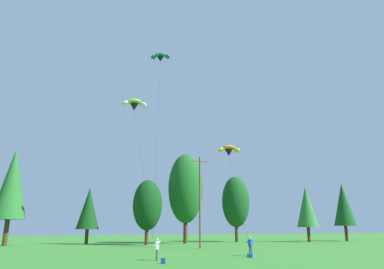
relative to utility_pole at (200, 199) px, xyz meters
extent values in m
cylinder|color=#472D19|center=(-23.20, 14.93, -4.19)|extent=(0.65, 0.65, 3.58)
cone|color=#236628|center=(-23.20, 14.93, 2.70)|extent=(4.63, 4.63, 10.20)
cylinder|color=#472D19|center=(-12.16, 16.42, -4.88)|extent=(0.53, 0.53, 2.22)
cone|color=#0F3D14|center=(-12.16, 16.42, -0.60)|extent=(3.48, 3.48, 6.32)
cylinder|color=#472D19|center=(-4.13, 10.84, -4.79)|extent=(0.54, 0.54, 2.38)
ellipsoid|color=#0F3D14|center=(-4.13, 10.84, -0.21)|extent=(4.37, 4.37, 7.47)
cylinder|color=#472D19|center=(2.96, 13.68, -4.16)|extent=(0.66, 0.66, 3.65)
ellipsoid|color=#19561E|center=(2.96, 13.68, 2.85)|extent=(5.73, 5.73, 11.42)
cylinder|color=#472D19|center=(13.38, 15.84, -4.54)|extent=(0.59, 0.59, 2.88)
ellipsoid|color=#144719|center=(13.38, 15.84, 1.00)|extent=(4.91, 4.91, 9.03)
cylinder|color=#472D19|center=(25.09, 11.03, -4.72)|extent=(0.55, 0.55, 2.52)
cone|color=#2D7033|center=(25.09, 11.03, 0.13)|extent=(3.74, 3.74, 7.18)
cylinder|color=#472D19|center=(34.09, 11.61, -4.60)|extent=(0.58, 0.58, 2.77)
cone|color=#144719|center=(34.09, 11.61, 0.72)|extent=(3.94, 3.94, 7.88)
cylinder|color=brown|center=(0.00, 0.00, -0.27)|extent=(0.26, 0.26, 11.43)
cube|color=brown|center=(0.00, 0.00, 4.85)|extent=(2.20, 0.14, 0.14)
cylinder|color=#4C4C51|center=(-9.28, -13.73, -5.57)|extent=(0.15, 0.15, 0.84)
cylinder|color=#4C4C51|center=(-9.25, -13.53, -5.57)|extent=(0.15, 0.15, 0.84)
cube|color=white|center=(-9.26, -13.63, -4.85)|extent=(0.29, 0.41, 0.60)
sphere|color=tan|center=(-9.26, -13.63, -4.41)|extent=(0.22, 0.22, 0.22)
cylinder|color=white|center=(-9.30, -13.87, -4.69)|extent=(0.53, 0.16, 0.35)
cylinder|color=white|center=(-9.23, -13.39, -4.69)|extent=(0.53, 0.16, 0.35)
cylinder|color=#4C4C51|center=(0.01, -12.39, -5.57)|extent=(0.16, 0.16, 0.84)
cylinder|color=#4C4C51|center=(-0.05, -12.20, -5.57)|extent=(0.16, 0.16, 0.84)
cube|color=blue|center=(-0.02, -12.30, -4.85)|extent=(0.34, 0.43, 0.60)
sphere|color=tan|center=(-0.02, -12.30, -4.41)|extent=(0.22, 0.22, 0.22)
cylinder|color=blue|center=(0.05, -12.53, -4.69)|extent=(0.53, 0.23, 0.35)
cylinder|color=blue|center=(-0.09, -12.07, -4.69)|extent=(0.53, 0.23, 0.35)
ellipsoid|color=#93D633|center=(-8.02, 4.49, 13.57)|extent=(2.10, 1.47, 0.85)
ellipsoid|color=white|center=(-6.76, 4.39, 13.21)|extent=(1.10, 1.18, 1.06)
ellipsoid|color=white|center=(-9.27, 4.59, 13.21)|extent=(1.24, 1.19, 1.06)
cone|color=black|center=(-8.01, 4.61, 12.79)|extent=(1.22, 1.22, 0.97)
cylinder|color=black|center=(-8.81, -4.49, 3.97)|extent=(1.62, 18.20, 16.68)
ellipsoid|color=orange|center=(4.37, 0.20, 7.04)|extent=(1.99, 1.44, 0.86)
ellipsoid|color=yellow|center=(5.47, -0.04, 6.72)|extent=(1.03, 1.07, 1.03)
ellipsoid|color=yellow|center=(3.26, 0.45, 6.72)|extent=(1.18, 1.09, 1.03)
cone|color=black|center=(4.39, 0.30, 6.34)|extent=(1.21, 1.21, 0.87)
cylinder|color=black|center=(2.02, -6.05, 0.77)|extent=(4.76, 12.70, 10.28)
ellipsoid|color=teal|center=(-6.30, -2.36, 17.78)|extent=(1.65, 1.38, 0.67)
ellipsoid|color=#0F666B|center=(-5.49, -2.72, 17.53)|extent=(0.92, 0.93, 0.80)
ellipsoid|color=#0F666B|center=(-7.11, -2.00, 17.53)|extent=(0.98, 0.97, 0.80)
cone|color=black|center=(-6.27, -2.29, 17.23)|extent=(1.05, 1.05, 0.68)
cylinder|color=black|center=(-7.94, -7.94, 6.26)|extent=(3.36, 11.30, 21.26)
cube|color=#234C89|center=(-9.53, -16.33, -5.79)|extent=(0.40, 0.37, 0.40)
cube|color=#1E70B7|center=(-0.90, -13.79, -5.82)|extent=(0.61, 0.63, 0.34)
camera|label=1|loc=(-17.22, -42.35, -3.40)|focal=33.31mm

